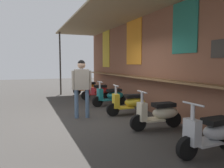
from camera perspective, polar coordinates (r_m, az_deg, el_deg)
ground_plane at (r=6.57m, az=-3.72°, el=-8.94°), size 36.67×36.67×0.00m
market_stall_facade at (r=7.16m, az=10.52°, el=7.52°), size 13.10×2.51×3.39m
scooter_orange at (r=11.53m, az=-6.41°, el=-0.82°), size 0.47×1.40×0.97m
scooter_red at (r=9.90m, az=-3.73°, el=-1.82°), size 0.46×1.40×0.97m
scooter_teal at (r=8.35m, az=-0.17°, el=-3.14°), size 0.49×1.40×0.97m
scooter_yellow at (r=6.91m, az=4.81°, el=-4.94°), size 0.48×1.40×0.97m
scooter_cream at (r=5.54m, az=12.41°, el=-7.61°), size 0.48×1.40×0.97m
scooter_silver at (r=4.34m, az=25.03°, el=-11.66°), size 0.46×1.40×0.97m
shopper_with_handbag at (r=6.47m, az=-7.89°, el=0.39°), size 0.30×0.68×1.74m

